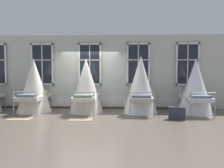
% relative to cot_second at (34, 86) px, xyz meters
% --- Properties ---
extents(ground, '(25.80, 25.80, 0.00)m').
position_rel_cot_second_xyz_m(ground, '(2.13, -0.03, -1.05)').
color(ground, brown).
extents(back_wall_with_windows, '(13.90, 0.10, 3.23)m').
position_rel_cot_second_xyz_m(back_wall_with_windows, '(2.13, 1.15, 0.56)').
color(back_wall_with_windows, '#B2B7AD').
rests_on(back_wall_with_windows, ground).
extents(window_bank, '(9.54, 0.10, 2.80)m').
position_rel_cot_second_xyz_m(window_bank, '(2.13, 1.03, 0.01)').
color(window_bank, black).
rests_on(window_bank, ground).
extents(cot_second, '(1.37, 1.89, 2.16)m').
position_rel_cot_second_xyz_m(cot_second, '(0.00, 0.00, 0.00)').
color(cot_second, '#9EA3A8').
rests_on(cot_second, ground).
extents(cot_third, '(1.37, 1.89, 2.16)m').
position_rel_cot_second_xyz_m(cot_third, '(2.13, -0.04, -0.00)').
color(cot_third, '#9EA3A8').
rests_on(cot_third, ground).
extents(cot_fourth, '(1.37, 1.91, 2.27)m').
position_rel_cot_second_xyz_m(cot_fourth, '(4.29, 0.01, 0.05)').
color(cot_fourth, '#9EA3A8').
rests_on(cot_fourth, ground).
extents(cot_fifth, '(1.37, 1.90, 2.14)m').
position_rel_cot_second_xyz_m(cot_fifth, '(6.41, -0.05, -0.01)').
color(cot_fifth, '#9EA3A8').
rests_on(cot_fifth, ground).
extents(rug_second, '(0.81, 0.57, 0.01)m').
position_rel_cot_second_xyz_m(rug_second, '(-0.01, -1.33, -1.04)').
color(rug_second, '#8E7A5B').
rests_on(rug_second, ground).
extents(rug_third, '(0.80, 0.56, 0.01)m').
position_rel_cot_second_xyz_m(rug_third, '(2.13, -1.33, -1.04)').
color(rug_third, '#8E7A5B').
rests_on(rug_third, ground).
extents(suitcase_dark, '(0.59, 0.30, 0.47)m').
position_rel_cot_second_xyz_m(suitcase_dark, '(5.44, -1.21, -0.83)').
color(suitcase_dark, '#2D3342').
rests_on(suitcase_dark, ground).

